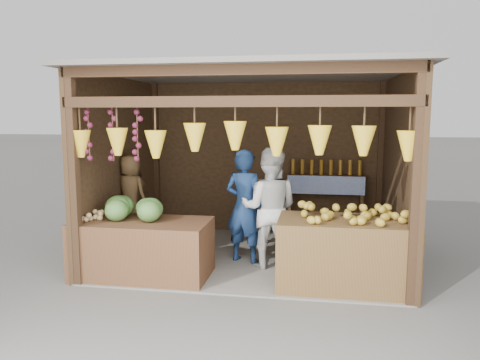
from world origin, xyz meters
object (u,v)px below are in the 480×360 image
object	(u,v)px
counter_right	(345,254)
vendor_seated	(131,194)
man_standing	(245,207)
woman_standing	(269,208)
counter_left	(143,249)

from	to	relation	value
counter_right	vendor_seated	distance (m)	3.26
man_standing	vendor_seated	distance (m)	1.76
counter_right	woman_standing	size ratio (longest dim) A/B	0.98
counter_left	vendor_seated	bearing A→B (deg)	118.99
counter_left	vendor_seated	xyz separation A→B (m)	(-0.56, 1.00, 0.53)
woman_standing	vendor_seated	world-z (taller)	woman_standing
counter_left	counter_right	world-z (taller)	counter_right
man_standing	counter_right	bearing A→B (deg)	167.36
counter_left	woman_standing	distance (m)	1.74
counter_left	man_standing	bearing A→B (deg)	33.91
woman_standing	vendor_seated	size ratio (longest dim) A/B	1.39
counter_left	man_standing	size ratio (longest dim) A/B	1.06
woman_standing	vendor_seated	distance (m)	2.13
counter_left	woman_standing	size ratio (longest dim) A/B	1.04
counter_right	woman_standing	distance (m)	1.22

